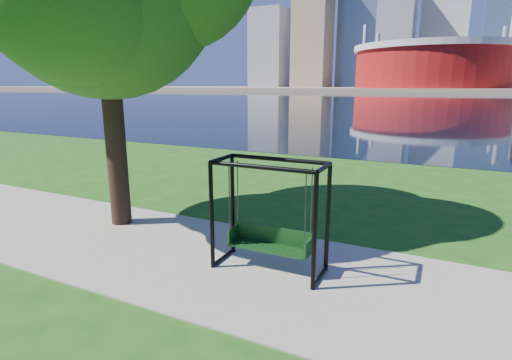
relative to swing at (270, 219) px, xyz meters
The scene contains 7 objects.
ground 1.24m from the swing, 149.87° to the left, with size 900.00×900.00×0.00m, color #1E5114.
path 1.19m from the swing, 165.78° to the right, with size 120.00×4.00×0.03m, color #9E937F.
river 102.35m from the swing, 90.34° to the left, with size 900.00×180.00×0.02m, color black.
far_bank 306.35m from the swing, 90.11° to the left, with size 900.00×228.00×2.00m, color #937F60.
stadium 235.96m from the swing, 92.58° to the left, with size 83.00×83.00×32.00m.
skyline 321.67m from the swing, 90.87° to the left, with size 392.00×66.00×96.50m.
swing is the anchor object (origin of this frame).
Camera 1 is at (3.51, -6.82, 3.46)m, focal length 28.00 mm.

